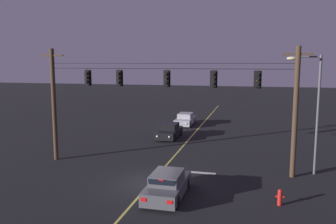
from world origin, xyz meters
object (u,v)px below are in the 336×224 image
(car_waiting_near_lane, at_px, (167,185))
(car_oncoming_lead, at_px, (169,131))
(traffic_light_leftmost, at_px, (87,78))
(fire_hydrant, at_px, (280,197))
(traffic_light_rightmost, at_px, (258,80))
(car_oncoming_trailing, at_px, (185,120))
(traffic_light_left_inner, at_px, (119,78))
(traffic_light_centre, at_px, (166,79))
(traffic_light_right_inner, at_px, (213,79))
(street_lamp_corner, at_px, (313,103))

(car_waiting_near_lane, height_order, car_oncoming_lead, same)
(traffic_light_leftmost, bearing_deg, fire_hydrant, -20.63)
(traffic_light_rightmost, distance_m, car_oncoming_trailing, 19.17)
(traffic_light_left_inner, relative_size, car_waiting_near_lane, 0.28)
(traffic_light_leftmost, distance_m, car_waiting_near_lane, 10.34)
(traffic_light_centre, height_order, traffic_light_right_inner, same)
(car_oncoming_trailing, bearing_deg, traffic_light_left_inner, -94.84)
(traffic_light_rightmost, relative_size, car_oncoming_trailing, 0.28)
(traffic_light_centre, relative_size, traffic_light_right_inner, 1.00)
(traffic_light_left_inner, distance_m, fire_hydrant, 12.91)
(traffic_light_left_inner, bearing_deg, traffic_light_right_inner, 0.00)
(traffic_light_right_inner, bearing_deg, fire_hydrant, -50.41)
(car_waiting_near_lane, height_order, car_oncoming_trailing, same)
(car_waiting_near_lane, bearing_deg, car_oncoming_lead, 103.46)
(traffic_light_centre, bearing_deg, traffic_light_leftmost, 180.00)
(car_oncoming_trailing, bearing_deg, traffic_light_rightmost, -64.66)
(car_oncoming_lead, xyz_separation_m, car_oncoming_trailing, (0.15, 7.22, 0.00))
(traffic_light_rightmost, xyz_separation_m, car_oncoming_trailing, (-7.86, 16.60, -5.47))
(car_oncoming_trailing, distance_m, fire_hydrant, 23.32)
(traffic_light_left_inner, xyz_separation_m, traffic_light_centre, (3.38, 0.00, 0.00))
(traffic_light_leftmost, height_order, street_lamp_corner, street_lamp_corner)
(car_oncoming_lead, height_order, fire_hydrant, car_oncoming_lead)
(traffic_light_left_inner, height_order, fire_hydrant, traffic_light_left_inner)
(traffic_light_rightmost, bearing_deg, fire_hydrant, -75.48)
(fire_hydrant, bearing_deg, traffic_light_left_inner, 155.22)
(traffic_light_leftmost, relative_size, street_lamp_corner, 0.16)
(traffic_light_leftmost, bearing_deg, street_lamp_corner, 3.48)
(traffic_light_leftmost, xyz_separation_m, car_oncoming_trailing, (3.79, 16.60, -5.47))
(traffic_light_left_inner, xyz_separation_m, traffic_light_right_inner, (6.51, 0.00, 0.00))
(traffic_light_leftmost, xyz_separation_m, traffic_light_rightmost, (11.65, 0.00, 0.00))
(car_waiting_near_lane, distance_m, street_lamp_corner, 10.78)
(traffic_light_leftmost, bearing_deg, traffic_light_left_inner, 0.00)
(traffic_light_centre, distance_m, traffic_light_rightmost, 5.89)
(traffic_light_leftmost, height_order, traffic_light_rightmost, same)
(traffic_light_centre, relative_size, traffic_light_rightmost, 1.00)
(traffic_light_right_inner, bearing_deg, traffic_light_centre, 180.00)
(traffic_light_right_inner, bearing_deg, traffic_light_leftmost, 180.00)
(traffic_light_leftmost, distance_m, fire_hydrant, 14.91)
(traffic_light_right_inner, xyz_separation_m, traffic_light_rightmost, (2.76, 0.00, 0.00))
(traffic_light_rightmost, height_order, street_lamp_corner, street_lamp_corner)
(traffic_light_centre, height_order, traffic_light_rightmost, same)
(car_waiting_near_lane, distance_m, car_oncoming_trailing, 21.99)
(traffic_light_right_inner, relative_size, street_lamp_corner, 0.16)
(traffic_light_right_inner, height_order, car_oncoming_trailing, traffic_light_right_inner)
(traffic_light_right_inner, bearing_deg, traffic_light_left_inner, 180.00)
(traffic_light_left_inner, distance_m, traffic_light_centre, 3.38)
(fire_hydrant, bearing_deg, car_oncoming_trailing, 113.02)
(traffic_light_centre, height_order, street_lamp_corner, street_lamp_corner)
(fire_hydrant, bearing_deg, traffic_light_leftmost, 159.37)
(traffic_light_centre, xyz_separation_m, fire_hydrant, (7.15, -4.86, -5.67))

